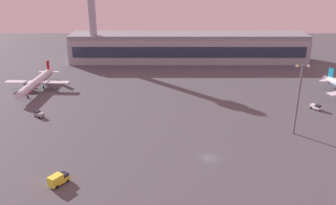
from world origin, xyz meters
name	(u,v)px	position (x,y,z in m)	size (l,w,h in m)	color
ground_plane	(209,158)	(0.00, 0.00, 0.00)	(416.00, 416.00, 0.00)	#4C4C51
terminal_building	(188,47)	(-0.19, 116.33, 8.09)	(138.96, 22.40, 16.40)	#9EA3AD
control_tower	(92,14)	(-55.29, 110.90, 28.57)	(8.00, 8.00, 50.25)	#A8A8B2
airplane_terminal_side	(37,82)	(-72.94, 62.58, 3.72)	(29.84, 38.34, 9.84)	silver
catering_truck	(58,179)	(-41.22, -13.72, 1.58)	(5.08, 6.01, 3.05)	yellow
maintenance_van	(316,107)	(46.90, 38.35, 1.18)	(3.75, 4.57, 2.25)	white
baggage_tractor	(39,114)	(-61.58, 30.92, 1.18)	(4.49, 4.04, 2.25)	gray
apron_light_east	(299,95)	(30.89, 16.68, 14.10)	(4.80, 0.90, 24.55)	slate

